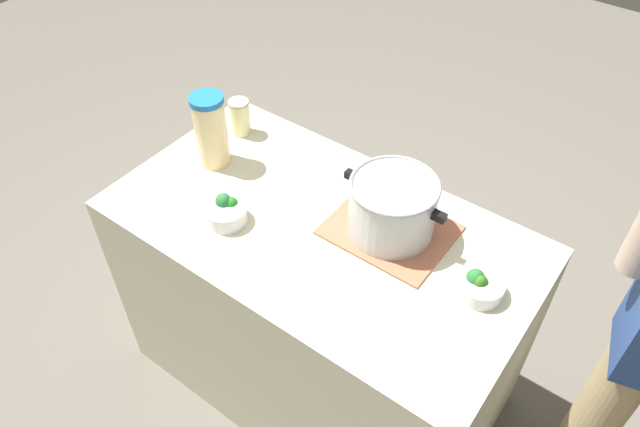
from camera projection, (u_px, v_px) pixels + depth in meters
ground_plane at (320, 373)px, 2.44m from camera, size 8.00×8.00×0.00m
counter_slab at (320, 310)px, 2.14m from camera, size 1.31×0.72×0.85m
dish_cloth at (390, 230)px, 1.82m from camera, size 0.36×0.29×0.01m
cooking_pot at (392, 206)px, 1.75m from camera, size 0.33×0.26×0.18m
lemonade_pitcher at (211, 130)px, 1.97m from camera, size 0.11×0.11×0.26m
mason_jar at (240, 117)px, 2.13m from camera, size 0.07×0.07×0.13m
broccoli_bowl_front at (226, 212)px, 1.83m from camera, size 0.13×0.13×0.09m
broccoli_bowl_center at (479, 285)px, 1.63m from camera, size 0.13×0.13×0.07m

